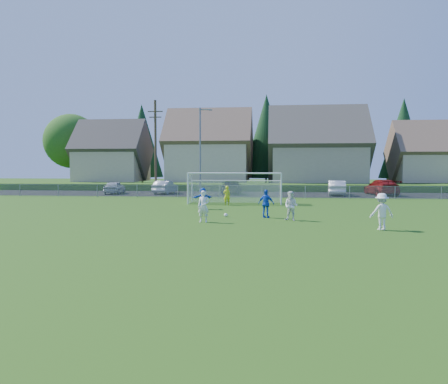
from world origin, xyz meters
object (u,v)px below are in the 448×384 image
(player_white_c, at_px, (382,212))
(car_a, at_px, (115,187))
(soccer_ball, at_px, (226,215))
(car_d, at_px, (232,187))
(player_white_b, at_px, (291,206))
(goalkeeper, at_px, (227,196))
(player_blue_b, at_px, (203,198))
(car_f, at_px, (337,188))
(player_blue_a, at_px, (266,204))
(soccer_goal, at_px, (235,183))
(player_white_a, at_px, (204,206))
(car_b, at_px, (165,187))
(car_g, at_px, (382,187))

(player_white_c, relative_size, car_a, 0.43)
(soccer_ball, xyz_separation_m, car_d, (-1.58, 20.53, 0.62))
(player_white_b, height_order, goalkeeper, player_white_b)
(player_blue_b, relative_size, car_f, 0.33)
(player_blue_b, distance_m, car_a, 19.61)
(car_d, bearing_deg, player_blue_a, 98.72)
(player_blue_b, distance_m, soccer_goal, 5.33)
(player_white_a, relative_size, player_white_c, 0.98)
(car_b, bearing_deg, soccer_ball, 117.81)
(car_f, bearing_deg, player_white_a, 71.11)
(soccer_ball, height_order, car_d, car_d)
(player_blue_a, relative_size, car_d, 0.33)
(car_d, distance_m, soccer_goal, 11.33)
(soccer_ball, relative_size, player_white_b, 0.14)
(player_white_c, height_order, soccer_goal, soccer_goal)
(player_white_c, bearing_deg, soccer_ball, -40.42)
(car_a, bearing_deg, car_g, 176.94)
(car_d, distance_m, car_f, 10.85)
(car_d, bearing_deg, player_blue_b, 86.10)
(soccer_ball, xyz_separation_m, player_blue_a, (2.38, -0.18, 0.71))
(soccer_ball, bearing_deg, soccer_goal, 91.50)
(player_white_a, xyz_separation_m, car_b, (-7.91, 23.12, -0.14))
(player_white_a, height_order, soccer_goal, soccer_goal)
(soccer_goal, bearing_deg, car_g, 39.21)
(player_blue_a, distance_m, car_g, 24.00)
(car_a, height_order, car_f, car_f)
(player_white_a, distance_m, player_white_c, 8.98)
(player_white_b, bearing_deg, soccer_goal, 136.75)
(player_white_b, xyz_separation_m, player_blue_a, (-1.39, 1.13, 0.01))
(player_white_b, distance_m, car_b, 25.25)
(car_g, bearing_deg, player_blue_a, 55.07)
(car_d, height_order, soccer_goal, soccer_goal)
(player_white_a, bearing_deg, player_blue_a, 37.80)
(player_white_c, relative_size, player_blue_a, 1.06)
(car_d, bearing_deg, car_g, 179.15)
(goalkeeper, height_order, car_g, car_g)
(car_d, xyz_separation_m, car_f, (10.83, -0.59, 0.03))
(soccer_ball, distance_m, car_a, 24.37)
(goalkeeper, xyz_separation_m, soccer_goal, (0.49, 1.67, 0.88))
(goalkeeper, xyz_separation_m, car_a, (-13.45, 12.18, -0.06))
(player_white_c, xyz_separation_m, car_d, (-9.45, 24.91, -0.14))
(player_white_b, bearing_deg, car_a, 156.40)
(player_blue_a, xyz_separation_m, soccer_goal, (-2.62, 9.49, 0.81))
(player_blue_b, bearing_deg, player_blue_a, 113.71)
(car_f, bearing_deg, player_blue_b, 59.35)
(player_white_b, relative_size, player_white_c, 0.93)
(player_white_c, xyz_separation_m, goalkeeper, (-8.60, 12.02, -0.12))
(car_g, height_order, soccer_goal, soccer_goal)
(player_white_b, bearing_deg, player_blue_a, 166.83)
(car_g, bearing_deg, player_white_c, 70.32)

